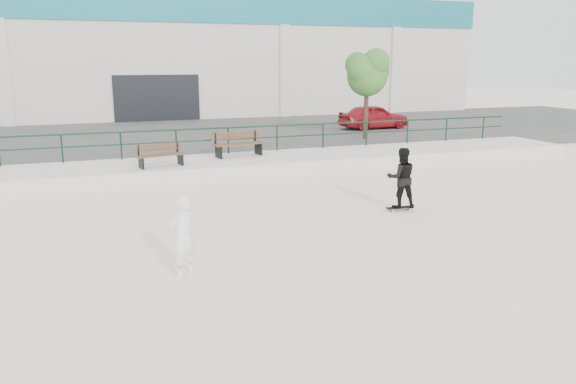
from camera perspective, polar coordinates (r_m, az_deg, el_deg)
name	(u,v)px	position (r m, az deg, el deg)	size (l,w,h in m)	color
ground	(309,258)	(11.82, 2.18, -6.73)	(120.00, 120.00, 0.00)	silver
ledge	(211,167)	(20.57, -7.86, 2.52)	(30.00, 3.00, 0.50)	beige
parking_strip	(174,138)	(28.84, -11.50, 5.44)	(60.00, 14.00, 0.50)	#3A3A3A
railing	(203,135)	(21.67, -8.68, 5.70)	(28.00, 0.06, 1.03)	#12321D
commercial_building	(141,52)	(42.48, -14.75, 13.56)	(44.20, 16.33, 8.00)	beige
bench_left	(160,155)	(19.58, -12.84, 3.64)	(1.72, 0.81, 0.76)	#4E2F1A
bench_right	(238,144)	(21.27, -5.11, 4.86)	(2.04, 0.89, 0.91)	#4E2F1A
tree	(368,71)	(26.08, 8.10, 12.03)	(2.28, 2.03, 4.05)	#493724
red_car	(374,116)	(30.21, 8.70, 7.60)	(1.51, 3.74, 1.28)	maroon
skateboard	(400,208)	(15.75, 11.30, -1.59)	(0.79, 0.24, 0.09)	black
standing_skater	(401,178)	(15.56, 11.44, 1.43)	(0.80, 0.62, 1.65)	black
seated_skater	(182,237)	(10.76, -10.68, -4.48)	(0.58, 0.38, 1.60)	white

